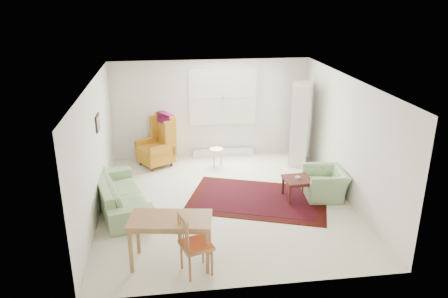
{
  "coord_description": "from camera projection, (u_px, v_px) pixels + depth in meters",
  "views": [
    {
      "loc": [
        -1.12,
        -7.98,
        4.11
      ],
      "look_at": [
        0.0,
        0.3,
        1.05
      ],
      "focal_mm": 35.0,
      "sensor_mm": 36.0,
      "label": 1
    }
  ],
  "objects": [
    {
      "name": "stool",
      "position": [
        216.0,
        157.0,
        10.77
      ],
      "size": [
        0.35,
        0.35,
        0.45
      ],
      "primitive_type": null,
      "rotation": [
        0.0,
        0.0,
        -0.06
      ],
      "color": "white",
      "rests_on": "ground"
    },
    {
      "name": "sofa",
      "position": [
        120.0,
        188.0,
        8.59
      ],
      "size": [
        1.42,
        2.33,
        0.88
      ],
      "primitive_type": "imported",
      "rotation": [
        0.0,
        0.0,
        1.85
      ],
      "color": "#7FA26C",
      "rests_on": "ground"
    },
    {
      "name": "desk",
      "position": [
        171.0,
        241.0,
        6.84
      ],
      "size": [
        1.35,
        0.82,
        0.81
      ],
      "primitive_type": null,
      "rotation": [
        0.0,
        0.0,
        -0.15
      ],
      "color": "#9F7040",
      "rests_on": "ground"
    },
    {
      "name": "cabinet",
      "position": [
        300.0,
        124.0,
        10.72
      ],
      "size": [
        0.66,
        0.9,
        2.01
      ],
      "primitive_type": null,
      "rotation": [
        0.0,
        0.0,
        -0.33
      ],
      "color": "silver",
      "rests_on": "ground"
    },
    {
      "name": "desk_chair",
      "position": [
        196.0,
        243.0,
        6.58
      ],
      "size": [
        0.56,
        0.56,
        1.01
      ],
      "primitive_type": null,
      "rotation": [
        0.0,
        0.0,
        1.88
      ],
      "color": "#9F7040",
      "rests_on": "ground"
    },
    {
      "name": "armchair",
      "position": [
        325.0,
        181.0,
        9.11
      ],
      "size": [
        0.87,
        0.98,
        0.72
      ],
      "primitive_type": "imported",
      "rotation": [
        0.0,
        0.0,
        -1.65
      ],
      "color": "#7FA26C",
      "rests_on": "ground"
    },
    {
      "name": "wingback_chair",
      "position": [
        155.0,
        141.0,
        10.63
      ],
      "size": [
        1.06,
        1.05,
        1.29
      ],
      "primitive_type": null,
      "rotation": [
        0.0,
        0.0,
        -1.02
      ],
      "color": "#BB7A1C",
      "rests_on": "ground"
    },
    {
      "name": "coffee_table",
      "position": [
        297.0,
        188.0,
        9.07
      ],
      "size": [
        0.58,
        0.58,
        0.45
      ],
      "primitive_type": null,
      "rotation": [
        0.0,
        0.0,
        0.06
      ],
      "color": "#481B16",
      "rests_on": "ground"
    },
    {
      "name": "room",
      "position": [
        226.0,
        141.0,
        8.75
      ],
      "size": [
        5.04,
        5.54,
        2.51
      ],
      "color": "beige",
      "rests_on": "ground"
    },
    {
      "name": "rug",
      "position": [
        258.0,
        199.0,
        9.08
      ],
      "size": [
        3.24,
        2.64,
        0.03
      ],
      "primitive_type": null,
      "rotation": [
        0.0,
        0.0,
        -0.34
      ],
      "color": "black",
      "rests_on": "ground"
    }
  ]
}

